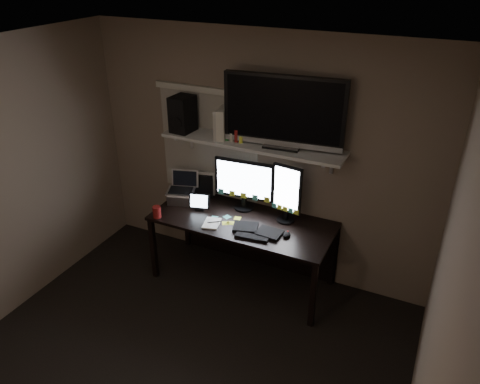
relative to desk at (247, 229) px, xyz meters
The scene contains 21 objects.
floor 1.64m from the desk, 90.00° to the right, with size 3.60×3.60×0.00m, color black.
ceiling 2.49m from the desk, 90.00° to the right, with size 3.60×3.60×0.00m, color silver.
back_wall 0.74m from the desk, 90.00° to the left, with size 3.60×3.60×0.00m, color #7E6B5B.
right_wall 2.47m from the desk, 40.70° to the right, with size 3.60×3.60×0.00m, color #7E6B5B.
window_blinds 0.96m from the desk, 156.69° to the left, with size 1.10×0.02×1.10m, color #B7B0A4.
desk is the anchor object (origin of this frame).
wall_shelf 0.91m from the desk, 90.00° to the left, with size 1.80×0.35×0.03m, color silver.
monitor_landscape 0.47m from the desk, 129.81° to the left, with size 0.62×0.07×0.55m, color black.
monitor_portrait 0.62m from the desk, ahead, with size 0.30×0.06×0.60m, color black.
keyboard 0.38m from the desk, 49.36° to the right, with size 0.49×0.19×0.03m, color black.
mouse 0.57m from the desk, 22.98° to the right, with size 0.07×0.11×0.04m, color black.
notepad 0.44m from the desk, 127.37° to the right, with size 0.15×0.21×0.01m, color white.
tablet 0.56m from the desk, 166.12° to the right, with size 0.21×0.09×0.19m, color black.
file_sorter 0.69m from the desk, 164.42° to the left, with size 0.22×0.10×0.28m, color black.
laptop 0.82m from the desk, behind, with size 0.29×0.23×0.32m, color silver.
cup 0.93m from the desk, 151.14° to the right, with size 0.08×0.08×0.12m, color maroon.
sticky_notes 0.33m from the desk, 129.82° to the right, with size 0.28×0.21×0.00m, color #F3FF45, non-canonical shape.
tv 1.30m from the desk, 17.25° to the left, with size 1.11×0.20×0.67m, color black.
game_console 1.12m from the desk, 165.44° to the left, with size 0.08×0.25×0.29m, color beige.
speaker 1.33m from the desk, behind, with size 0.19×0.24×0.36m, color black.
bottles 1.02m from the desk, behind, with size 0.22×0.05×0.14m, color #A50F0C, non-canonical shape.
Camera 1 is at (1.67, -2.16, 3.11)m, focal length 35.00 mm.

